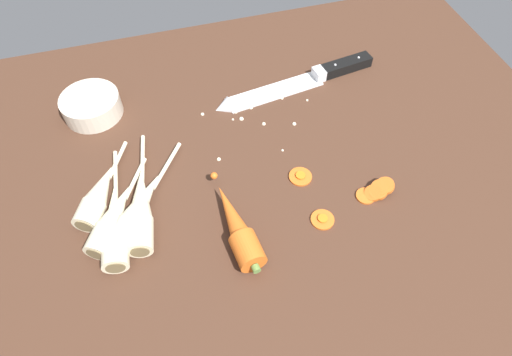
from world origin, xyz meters
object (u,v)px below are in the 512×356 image
at_px(whole_carrot, 237,227).
at_px(parsnip_back, 98,195).
at_px(parsnip_front, 113,219).
at_px(prep_bowl, 91,105).
at_px(parsnip_mid_right, 141,208).
at_px(carrot_slice_stray_near, 300,176).
at_px(parsnip_mid_left, 115,224).
at_px(chefs_knife, 293,84).
at_px(carrot_slice_stray_mid, 323,219).
at_px(parsnip_outer, 137,212).
at_px(carrot_slice_stack, 376,191).

bearing_deg(whole_carrot, parsnip_back, 148.80).
height_order(parsnip_front, prep_bowl, same).
relative_size(parsnip_mid_right, carrot_slice_stray_near, 6.05).
bearing_deg(parsnip_mid_left, parsnip_mid_right, 23.43).
height_order(chefs_knife, parsnip_back, parsnip_back).
bearing_deg(parsnip_front, carrot_slice_stray_mid, -14.71).
height_order(whole_carrot, parsnip_front, whole_carrot).
bearing_deg(parsnip_mid_right, prep_bowl, 102.95).
bearing_deg(parsnip_mid_left, carrot_slice_stray_near, 3.27).
relative_size(parsnip_back, prep_bowl, 1.56).
bearing_deg(parsnip_outer, carrot_slice_stray_mid, -17.11).
distance_m(parsnip_outer, carrot_slice_stray_mid, 0.29).
height_order(parsnip_back, parsnip_outer, same).
bearing_deg(carrot_slice_stack, parsnip_mid_left, 173.23).
bearing_deg(prep_bowl, carrot_slice_stray_near, -38.05).
xyz_separation_m(whole_carrot, prep_bowl, (-0.20, 0.33, 0.00)).
relative_size(parsnip_mid_left, carrot_slice_stray_mid, 6.10).
relative_size(parsnip_back, parsnip_outer, 0.85).
bearing_deg(carrot_slice_stray_near, carrot_slice_stray_mid, -86.99).
height_order(chefs_knife, parsnip_mid_left, parsnip_mid_left).
height_order(parsnip_mid_left, carrot_slice_stack, parsnip_mid_left).
height_order(parsnip_front, carrot_slice_stray_mid, parsnip_front).
xyz_separation_m(chefs_knife, parsnip_front, (-0.38, -0.23, 0.01)).
xyz_separation_m(parsnip_mid_right, prep_bowl, (-0.06, 0.26, 0.00)).
xyz_separation_m(chefs_knife, carrot_slice_stray_near, (-0.06, -0.22, -0.00)).
relative_size(parsnip_outer, prep_bowl, 1.85).
relative_size(parsnip_mid_right, carrot_slice_stack, 3.62).
relative_size(chefs_knife, parsnip_back, 2.02).
bearing_deg(whole_carrot, prep_bowl, 120.48).
height_order(whole_carrot, parsnip_mid_left, whole_carrot).
bearing_deg(parsnip_mid_left, whole_carrot, -18.15).
bearing_deg(parsnip_mid_left, prep_bowl, 93.54).
xyz_separation_m(parsnip_mid_right, carrot_slice_stray_near, (0.27, -0.00, -0.02)).
xyz_separation_m(parsnip_front, prep_bowl, (-0.01, 0.26, 0.00)).
distance_m(parsnip_back, carrot_slice_stray_mid, 0.36).
bearing_deg(carrot_slice_stack, prep_bowl, 143.39).
relative_size(whole_carrot, carrot_slice_stray_near, 4.76).
height_order(parsnip_mid_left, parsnip_outer, same).
bearing_deg(parsnip_back, carrot_slice_stack, -14.27).
bearing_deg(parsnip_mid_left, chefs_knife, 32.48).
xyz_separation_m(parsnip_mid_left, carrot_slice_stray_near, (0.31, 0.02, -0.02)).
xyz_separation_m(parsnip_outer, carrot_slice_stray_near, (0.28, 0.00, -0.02)).
bearing_deg(carrot_slice_stray_mid, parsnip_front, 165.29).
bearing_deg(parsnip_outer, whole_carrot, -26.60).
bearing_deg(prep_bowl, carrot_slice_stack, -36.61).
height_order(parsnip_mid_left, carrot_slice_stray_near, parsnip_mid_left).
xyz_separation_m(parsnip_mid_left, prep_bowl, (-0.02, 0.27, 0.00)).
bearing_deg(carrot_slice_stack, whole_carrot, -177.87).
bearing_deg(carrot_slice_stack, parsnip_outer, 170.67).
relative_size(chefs_knife, parsnip_mid_left, 1.51).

